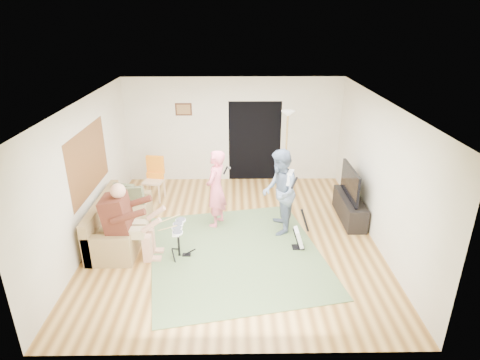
# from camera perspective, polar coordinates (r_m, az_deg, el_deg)

# --- Properties ---
(floor) EXTENTS (6.00, 6.00, 0.00)m
(floor) POSITION_cam_1_polar(r_m,az_deg,el_deg) (8.11, -0.89, -7.99)
(floor) COLOR brown
(floor) RESTS_ON ground
(walls) EXTENTS (5.50, 6.00, 2.70)m
(walls) POSITION_cam_1_polar(r_m,az_deg,el_deg) (7.51, -0.95, 0.89)
(walls) COLOR beige
(walls) RESTS_ON floor
(ceiling) EXTENTS (6.00, 6.00, 0.00)m
(ceiling) POSITION_cam_1_polar(r_m,az_deg,el_deg) (7.12, -1.02, 11.02)
(ceiling) COLOR white
(ceiling) RESTS_ON walls
(window_blinds) EXTENTS (0.00, 2.05, 2.05)m
(window_blinds) POSITION_cam_1_polar(r_m,az_deg,el_deg) (8.12, -20.74, 2.57)
(window_blinds) COLOR brown
(window_blinds) RESTS_ON walls
(doorway) EXTENTS (2.10, 0.00, 2.10)m
(doorway) POSITION_cam_1_polar(r_m,az_deg,el_deg) (10.45, 2.11, 5.49)
(doorway) COLOR black
(doorway) RESTS_ON walls
(picture_frame) EXTENTS (0.42, 0.03, 0.32)m
(picture_frame) POSITION_cam_1_polar(r_m,az_deg,el_deg) (10.29, -8.03, 9.92)
(picture_frame) COLOR #3F2314
(picture_frame) RESTS_ON walls
(area_rug) EXTENTS (3.66, 3.90, 0.02)m
(area_rug) POSITION_cam_1_polar(r_m,az_deg,el_deg) (7.58, -0.62, -10.37)
(area_rug) COLOR #516A41
(area_rug) RESTS_ON floor
(sofa) EXTENTS (0.85, 2.06, 0.83)m
(sofa) POSITION_cam_1_polar(r_m,az_deg,el_deg) (8.27, -17.09, -6.26)
(sofa) COLOR olive
(sofa) RESTS_ON floor
(drummer) EXTENTS (0.95, 0.53, 1.45)m
(drummer) POSITION_cam_1_polar(r_m,az_deg,el_deg) (7.47, -15.43, -6.79)
(drummer) COLOR #532317
(drummer) RESTS_ON sofa
(drum_kit) EXTENTS (0.36, 0.64, 0.66)m
(drum_kit) POSITION_cam_1_polar(r_m,az_deg,el_deg) (7.44, -8.72, -8.79)
(drum_kit) COLOR black
(drum_kit) RESTS_ON floor
(singer) EXTENTS (0.58, 0.70, 1.64)m
(singer) POSITION_cam_1_polar(r_m,az_deg,el_deg) (8.19, -3.43, -1.26)
(singer) COLOR #FA6C84
(singer) RESTS_ON floor
(microphone) EXTENTS (0.06, 0.06, 0.24)m
(microphone) POSITION_cam_1_polar(r_m,az_deg,el_deg) (8.03, -2.07, 1.38)
(microphone) COLOR black
(microphone) RESTS_ON singer
(guitarist) EXTENTS (0.69, 0.87, 1.74)m
(guitarist) POSITION_cam_1_polar(r_m,az_deg,el_deg) (7.94, 5.64, -1.74)
(guitarist) COLOR slate
(guitarist) RESTS_ON floor
(guitar_held) EXTENTS (0.30, 0.61, 0.26)m
(guitar_held) POSITION_cam_1_polar(r_m,az_deg,el_deg) (7.85, 7.17, 0.35)
(guitar_held) COLOR white
(guitar_held) RESTS_ON guitarist
(guitar_spare) EXTENTS (0.30, 0.27, 0.83)m
(guitar_spare) POSITION_cam_1_polar(r_m,az_deg,el_deg) (7.69, 8.42, -8.06)
(guitar_spare) COLOR black
(guitar_spare) RESTS_ON floor
(torchiere_lamp) EXTENTS (0.36, 0.36, 2.01)m
(torchiere_lamp) POSITION_cam_1_polar(r_m,az_deg,el_deg) (9.77, 6.67, 6.13)
(torchiere_lamp) COLOR black
(torchiere_lamp) RESTS_ON floor
(dining_chair) EXTENTS (0.50, 0.53, 1.03)m
(dining_chair) POSITION_cam_1_polar(r_m,az_deg,el_deg) (9.74, -12.10, -0.63)
(dining_chair) COLOR #DAB88E
(dining_chair) RESTS_ON floor
(tv_cabinet) EXTENTS (0.40, 1.40, 0.50)m
(tv_cabinet) POSITION_cam_1_polar(r_m,az_deg,el_deg) (8.97, 15.32, -3.88)
(tv_cabinet) COLOR black
(tv_cabinet) RESTS_ON floor
(television) EXTENTS (0.06, 1.19, 0.65)m
(television) POSITION_cam_1_polar(r_m,az_deg,el_deg) (8.71, 15.41, -0.36)
(television) COLOR black
(television) RESTS_ON tv_cabinet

